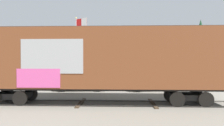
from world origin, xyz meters
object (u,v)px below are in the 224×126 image
Objects in this scene: parked_car_black at (81,82)px; parked_car_silver at (150,81)px; freight_car at (99,59)px; flagpole at (79,39)px.

parked_car_silver is (6.38, 0.34, 0.05)m from parked_car_black.
freight_car reaches higher than parked_car_black.
parked_car_black is at bearing 115.40° from freight_car.
flagpole is 1.63× the size of parked_car_black.
parked_car_silver is (7.68, -3.87, -4.40)m from flagpole.
freight_car is at bearing -68.16° from flagpole.
parked_car_silver is at bearing 3.06° from parked_car_black.
flagpole is at bearing 111.84° from freight_car.
flagpole reaches higher than freight_car.
flagpole reaches higher than parked_car_silver.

